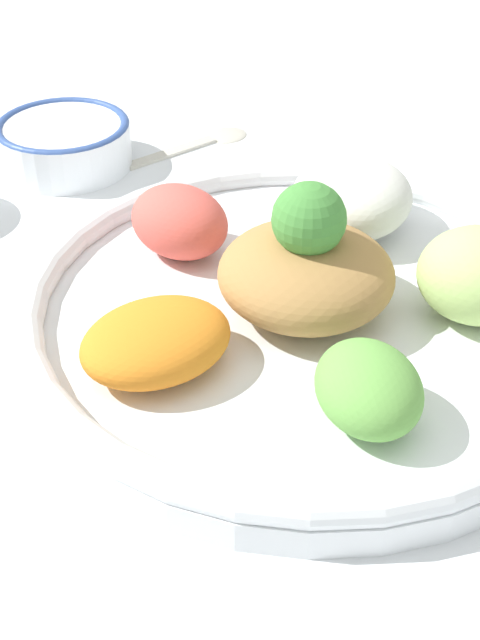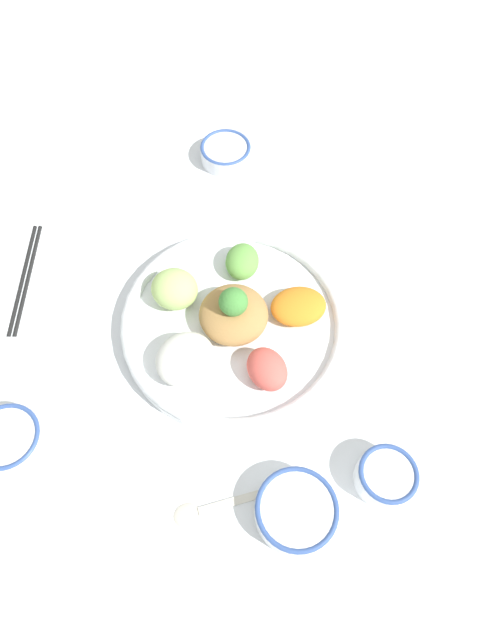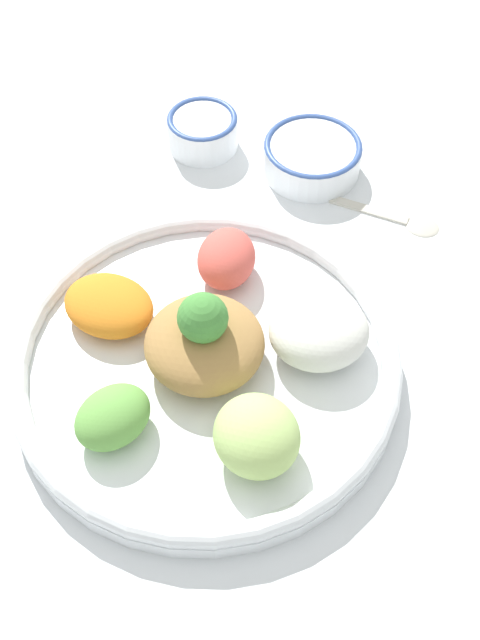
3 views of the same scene
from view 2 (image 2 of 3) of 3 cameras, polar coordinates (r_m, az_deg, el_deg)
The scene contains 8 objects.
ground_plane at distance 0.90m, azimuth -0.92°, elevation -3.23°, with size 2.40×2.40×0.00m, color white.
salad_platter at distance 0.89m, azimuth -0.89°, elevation -0.17°, with size 0.38×0.38×0.11m.
sauce_bowl_red at distance 1.14m, azimuth -1.54°, elevation 17.48°, with size 0.10×0.10×0.04m.
rice_bowl_blue at distance 0.83m, azimuth 15.32°, elevation -15.77°, with size 0.09×0.09×0.04m.
sauce_bowl_dark at distance 0.90m, azimuth -23.51°, elevation -11.53°, with size 0.10×0.10×0.03m.
rice_bowl_plain at distance 0.80m, azimuth 6.00°, elevation -19.58°, with size 0.12×0.12×0.04m.
chopsticks_pair_near at distance 1.04m, azimuth -21.97°, elevation 4.22°, with size 0.20×0.15×0.01m.
serving_spoon_main at distance 0.82m, azimuth -3.59°, elevation -19.50°, with size 0.12×0.10×0.01m.
Camera 2 is at (0.30, 0.24, 0.81)m, focal length 30.00 mm.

